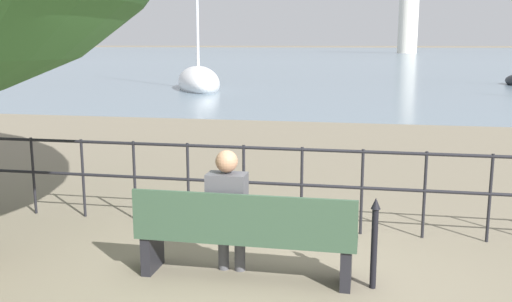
% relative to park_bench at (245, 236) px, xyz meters
% --- Properties ---
extents(ground_plane, '(1000.00, 1000.00, 0.00)m').
position_rel_park_bench_xyz_m(ground_plane, '(0.00, 0.07, -0.45)').
color(ground_plane, '#7A705B').
extents(harbor_water, '(600.00, 300.00, 0.01)m').
position_rel_park_bench_xyz_m(harbor_water, '(0.00, 161.54, -0.44)').
color(harbor_water, slate).
rests_on(harbor_water, ground_plane).
extents(park_bench, '(2.16, 0.45, 0.90)m').
position_rel_park_bench_xyz_m(park_bench, '(0.00, 0.00, 0.00)').
color(park_bench, '#334C38').
rests_on(park_bench, ground_plane).
extents(seated_person_left, '(0.38, 0.35, 1.28)m').
position_rel_park_bench_xyz_m(seated_person_left, '(-0.18, 0.08, 0.26)').
color(seated_person_left, '#4C4C51').
rests_on(seated_person_left, ground_plane).
extents(promenade_railing, '(15.32, 0.04, 1.05)m').
position_rel_park_bench_xyz_m(promenade_railing, '(-0.00, 1.61, 0.25)').
color(promenade_railing, black).
rests_on(promenade_railing, ground_plane).
extents(closed_umbrella, '(0.09, 0.09, 0.89)m').
position_rel_park_bench_xyz_m(closed_umbrella, '(1.23, 0.05, 0.05)').
color(closed_umbrella, black).
rests_on(closed_umbrella, ground_plane).
extents(sailboat_1, '(4.18, 6.34, 11.17)m').
position_rel_park_bench_xyz_m(sailboat_1, '(-7.33, 22.56, -0.06)').
color(sailboat_1, white).
rests_on(sailboat_1, ground_plane).
extents(harbor_lighthouse, '(4.51, 4.51, 22.74)m').
position_rel_park_bench_xyz_m(harbor_lighthouse, '(9.41, 134.84, 10.13)').
color(harbor_lighthouse, silver).
rests_on(harbor_lighthouse, ground_plane).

